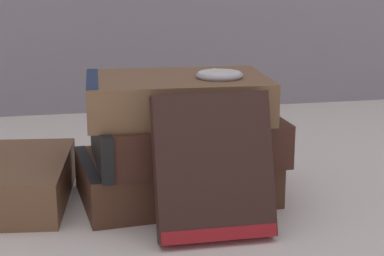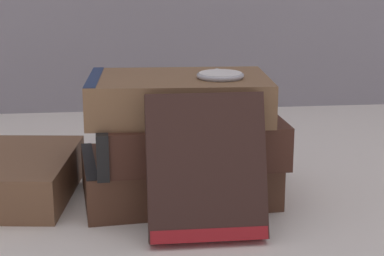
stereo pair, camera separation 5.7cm
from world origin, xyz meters
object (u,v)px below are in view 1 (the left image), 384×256
Objects in this scene: reading_glasses at (132,167)px; book_flat_bottom at (170,177)px; pocket_watch at (219,75)px; book_flat_top at (172,97)px; book_flat_middle at (182,139)px; book_leaning_front at (214,172)px.

book_flat_bottom is at bearing -60.99° from reading_glasses.
book_flat_top is at bearing 160.95° from pocket_watch.
book_flat_middle is 0.08m from pocket_watch.
book_leaning_front is 0.23m from reading_glasses.
reading_glasses is (-0.05, 0.22, -0.06)m from book_leaning_front.
book_flat_top is (-0.01, 0.01, 0.04)m from book_flat_middle.
book_flat_top is at bearing 101.92° from book_leaning_front.
book_flat_middle is 1.92× the size of reading_glasses.
book_flat_top is 1.87× the size of reading_glasses.
pocket_watch is at bearing 73.24° from book_leaning_front.
book_flat_bottom is 2.07× the size of reading_glasses.
book_flat_bottom is at bearing 113.30° from book_flat_top.
reading_glasses is at bearing 100.15° from book_flat_bottom.
book_flat_middle is 1.03× the size of book_flat_top.
book_flat_middle is at bearing -49.53° from book_flat_bottom.
book_flat_top reaches higher than book_flat_bottom.
reading_glasses is (-0.03, 0.11, -0.11)m from book_flat_top.
book_leaning_front reaches higher than book_flat_bottom.
book_flat_middle is (0.01, -0.01, 0.05)m from book_flat_bottom.
book_leaning_front is 2.61× the size of pocket_watch.
pocket_watch is at bearing -16.30° from book_flat_middle.
pocket_watch reaches higher than book_flat_bottom.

